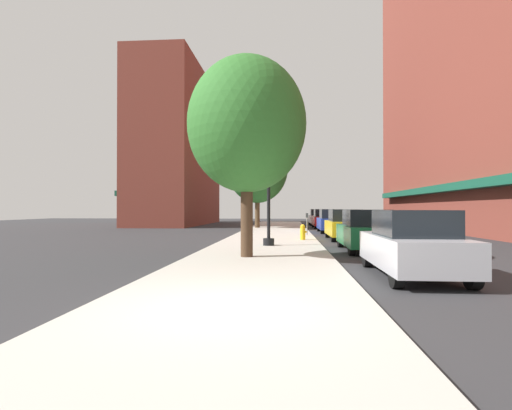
# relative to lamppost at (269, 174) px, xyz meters

# --- Properties ---
(ground_plane) EXTENTS (90.00, 90.00, 0.00)m
(ground_plane) POSITION_rel_lamppost_xyz_m (3.91, 6.98, -3.20)
(ground_plane) COLOR #2D2D30
(sidewalk_slab) EXTENTS (4.80, 50.00, 0.12)m
(sidewalk_slab) POSITION_rel_lamppost_xyz_m (-0.09, 7.98, -3.14)
(sidewalk_slab) COLOR #B7B2A8
(sidewalk_slab) RESTS_ON ground
(building_right_brick) EXTENTS (6.80, 40.00, 27.81)m
(building_right_brick) POSITION_rel_lamppost_xyz_m (14.90, 10.98, 10.68)
(building_right_brick) COLOR brown
(building_right_brick) RESTS_ON ground
(building_far_background) EXTENTS (6.80, 18.00, 16.39)m
(building_far_background) POSITION_rel_lamppost_xyz_m (-11.11, 25.98, 4.97)
(building_far_background) COLOR brown
(building_far_background) RESTS_ON ground
(lamppost) EXTENTS (0.48, 0.48, 5.90)m
(lamppost) POSITION_rel_lamppost_xyz_m (0.00, 0.00, 0.00)
(lamppost) COLOR black
(lamppost) RESTS_ON sidewalk_slab
(fire_hydrant) EXTENTS (0.33, 0.26, 0.79)m
(fire_hydrant) POSITION_rel_lamppost_xyz_m (1.58, 3.29, -2.68)
(fire_hydrant) COLOR gold
(fire_hydrant) RESTS_ON sidewalk_slab
(parking_meter_near) EXTENTS (0.14, 0.09, 1.31)m
(parking_meter_near) POSITION_rel_lamppost_xyz_m (1.96, 6.97, -2.25)
(parking_meter_near) COLOR slate
(parking_meter_near) RESTS_ON sidewalk_slab
(tree_near) EXTENTS (5.12, 5.12, 7.95)m
(tree_near) POSITION_rel_lamppost_xyz_m (-1.74, 16.49, 1.91)
(tree_near) COLOR #4C3823
(tree_near) RESTS_ON sidewalk_slab
(tree_mid) EXTENTS (3.91, 3.91, 6.60)m
(tree_mid) POSITION_rel_lamppost_xyz_m (-0.52, -4.16, 1.25)
(tree_mid) COLOR #422D1E
(tree_mid) RESTS_ON sidewalk_slab
(car_silver) EXTENTS (1.80, 4.30, 1.66)m
(car_silver) POSITION_rel_lamppost_xyz_m (3.91, -7.06, -2.39)
(car_silver) COLOR black
(car_silver) RESTS_ON ground
(car_green) EXTENTS (1.80, 4.30, 1.66)m
(car_green) POSITION_rel_lamppost_xyz_m (3.91, -1.00, -2.39)
(car_green) COLOR black
(car_green) RESTS_ON ground
(car_yellow) EXTENTS (1.80, 4.30, 1.66)m
(car_yellow) POSITION_rel_lamppost_xyz_m (3.91, 4.99, -2.39)
(car_yellow) COLOR black
(car_yellow) RESTS_ON ground
(car_blue) EXTENTS (1.80, 4.30, 1.66)m
(car_blue) POSITION_rel_lamppost_xyz_m (3.91, 11.75, -2.39)
(car_blue) COLOR black
(car_blue) RESTS_ON ground
(car_red) EXTENTS (1.80, 4.30, 1.66)m
(car_red) POSITION_rel_lamppost_xyz_m (3.91, 18.41, -2.39)
(car_red) COLOR black
(car_red) RESTS_ON ground
(car_white) EXTENTS (1.80, 4.30, 1.66)m
(car_white) POSITION_rel_lamppost_xyz_m (3.91, 24.74, -2.39)
(car_white) COLOR black
(car_white) RESTS_ON ground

